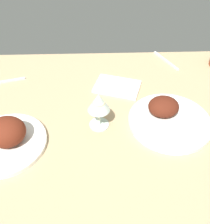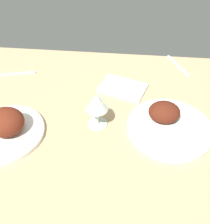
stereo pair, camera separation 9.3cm
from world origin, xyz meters
TOP-DOWN VIEW (x-y plane):
  - dining_table at (0.00, 0.00)cm, footprint 140.00×90.00cm
  - plate_far_side at (32.36, 12.33)cm, footprint 26.68×26.68cm
  - plate_center_main at (-22.22, 3.16)cm, footprint 29.30×29.30cm
  - wine_glass at (2.23, 4.53)cm, footprint 7.60×7.60cm
  - folded_napkin at (-5.66, -16.87)cm, footprint 21.19×17.39cm
  - fork_loose at (-30.27, -36.41)cm, footprint 8.79×16.68cm
  - spoon_loose at (42.19, -22.27)cm, footprint 16.85×5.29cm

SIDE VIEW (x-z plane):
  - dining_table at x=0.00cm, z-range 0.00..4.00cm
  - fork_loose at x=-30.27cm, z-range 4.00..4.80cm
  - spoon_loose at x=42.19cm, z-range 4.00..4.80cm
  - folded_napkin at x=-5.66cm, z-range 4.00..5.20cm
  - plate_center_main at x=-22.22cm, z-range 2.04..10.31cm
  - plate_far_side at x=32.36cm, z-range 2.32..12.43cm
  - wine_glass at x=2.23cm, z-range 6.93..20.93cm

